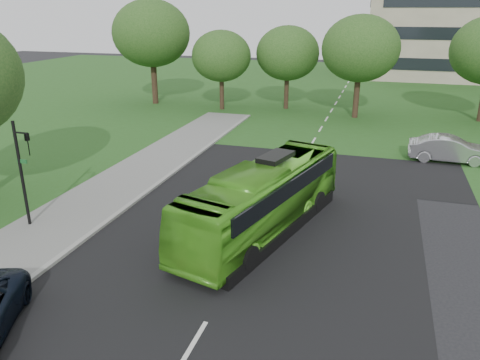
{
  "coord_description": "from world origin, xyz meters",
  "views": [
    {
      "loc": [
        4.7,
        -16.67,
        9.47
      ],
      "look_at": [
        -1.57,
        3.9,
        1.6
      ],
      "focal_mm": 35.0,
      "sensor_mm": 36.0,
      "label": 1
    }
  ],
  "objects_px": {
    "tree_park_a": "(221,56)",
    "tree_park_b": "(288,53)",
    "tree_park_f": "(151,33)",
    "traffic_light": "(23,167)",
    "tree_park_c": "(360,49)",
    "sedan": "(450,149)",
    "bus": "(263,199)"
  },
  "relations": [
    {
      "from": "tree_park_a",
      "to": "tree_park_b",
      "type": "bearing_deg",
      "value": 19.83
    },
    {
      "from": "tree_park_f",
      "to": "traffic_light",
      "type": "relative_size",
      "value": 2.11
    },
    {
      "from": "tree_park_a",
      "to": "tree_park_b",
      "type": "relative_size",
      "value": 0.95
    },
    {
      "from": "tree_park_c",
      "to": "sedan",
      "type": "bearing_deg",
      "value": -60.02
    },
    {
      "from": "tree_park_b",
      "to": "bus",
      "type": "bearing_deg",
      "value": -80.47
    },
    {
      "from": "tree_park_c",
      "to": "bus",
      "type": "bearing_deg",
      "value": -95.25
    },
    {
      "from": "tree_park_f",
      "to": "tree_park_b",
      "type": "bearing_deg",
      "value": 5.48
    },
    {
      "from": "tree_park_a",
      "to": "bus",
      "type": "height_order",
      "value": "tree_park_a"
    },
    {
      "from": "bus",
      "to": "traffic_light",
      "type": "bearing_deg",
      "value": -149.79
    },
    {
      "from": "tree_park_b",
      "to": "traffic_light",
      "type": "height_order",
      "value": "tree_park_b"
    },
    {
      "from": "tree_park_b",
      "to": "tree_park_f",
      "type": "xyz_separation_m",
      "value": [
        -13.89,
        -1.33,
        1.72
      ]
    },
    {
      "from": "tree_park_c",
      "to": "traffic_light",
      "type": "xyz_separation_m",
      "value": [
        -12.57,
        -28.19,
        -3.26
      ]
    },
    {
      "from": "tree_park_a",
      "to": "tree_park_c",
      "type": "height_order",
      "value": "tree_park_c"
    },
    {
      "from": "tree_park_f",
      "to": "sedan",
      "type": "bearing_deg",
      "value": -24.74
    },
    {
      "from": "tree_park_c",
      "to": "sedan",
      "type": "xyz_separation_m",
      "value": [
        6.86,
        -11.9,
        -5.35
      ]
    },
    {
      "from": "tree_park_a",
      "to": "tree_park_b",
      "type": "xyz_separation_m",
      "value": [
        6.09,
        2.2,
        0.24
      ]
    },
    {
      "from": "tree_park_b",
      "to": "tree_park_c",
      "type": "distance_m",
      "value": 7.36
    },
    {
      "from": "bus",
      "to": "tree_park_c",
      "type": "bearing_deg",
      "value": 99.71
    },
    {
      "from": "sedan",
      "to": "tree_park_f",
      "type": "bearing_deg",
      "value": 66.36
    },
    {
      "from": "tree_park_c",
      "to": "tree_park_a",
      "type": "bearing_deg",
      "value": 179.92
    },
    {
      "from": "tree_park_b",
      "to": "sedan",
      "type": "distance_m",
      "value": 20.29
    },
    {
      "from": "bus",
      "to": "sedan",
      "type": "distance_m",
      "value": 16.36
    },
    {
      "from": "tree_park_f",
      "to": "sedan",
      "type": "distance_m",
      "value": 31.18
    },
    {
      "from": "tree_park_b",
      "to": "tree_park_c",
      "type": "bearing_deg",
      "value": -17.63
    },
    {
      "from": "tree_park_a",
      "to": "tree_park_b",
      "type": "distance_m",
      "value": 6.48
    },
    {
      "from": "tree_park_b",
      "to": "tree_park_a",
      "type": "bearing_deg",
      "value": -160.17
    },
    {
      "from": "tree_park_b",
      "to": "tree_park_f",
      "type": "height_order",
      "value": "tree_park_f"
    },
    {
      "from": "tree_park_b",
      "to": "traffic_light",
      "type": "bearing_deg",
      "value": -100.43
    },
    {
      "from": "sedan",
      "to": "traffic_light",
      "type": "height_order",
      "value": "traffic_light"
    },
    {
      "from": "tree_park_c",
      "to": "bus",
      "type": "xyz_separation_m",
      "value": [
        -2.34,
        -25.4,
        -4.64
      ]
    },
    {
      "from": "tree_park_a",
      "to": "traffic_light",
      "type": "relative_size",
      "value": 1.54
    },
    {
      "from": "tree_park_a",
      "to": "tree_park_f",
      "type": "height_order",
      "value": "tree_park_f"
    }
  ]
}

